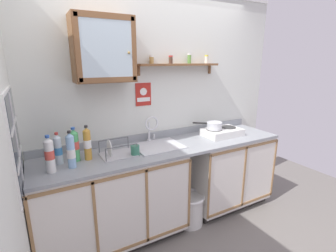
{
  "coord_description": "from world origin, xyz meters",
  "views": [
    {
      "loc": [
        -1.22,
        -1.8,
        1.82
      ],
      "look_at": [
        0.06,
        0.5,
        1.12
      ],
      "focal_mm": 26.2,
      "sensor_mm": 36.0,
      "label": 1
    }
  ],
  "objects": [
    {
      "name": "lower_cabinet_run",
      "position": [
        -0.65,
        0.38,
        0.46
      ],
      "size": [
        1.45,
        0.63,
        0.91
      ],
      "color": "black",
      "rests_on": "ground"
    },
    {
      "name": "mug",
      "position": [
        -0.42,
        0.28,
        0.99
      ],
      "size": [
        0.09,
        0.12,
        0.1
      ],
      "color": "#337259",
      "rests_on": "countertop"
    },
    {
      "name": "trash_bin",
      "position": [
        0.19,
        0.22,
        0.19
      ],
      "size": [
        0.33,
        0.33,
        0.36
      ],
      "color": "silver",
      "rests_on": "ground"
    },
    {
      "name": "back_wall",
      "position": [
        0.0,
        0.71,
        1.32
      ],
      "size": [
        3.36,
        0.07,
        2.63
      ],
      "color": "silver",
      "rests_on": "ground"
    },
    {
      "name": "backsplash",
      "position": [
        0.0,
        0.67,
        0.98
      ],
      "size": [
        2.72,
        0.02,
        0.08
      ],
      "primitive_type": "cube",
      "color": "gray",
      "rests_on": "countertop"
    },
    {
      "name": "wall_cabinet",
      "position": [
        -0.6,
        0.55,
        1.92
      ],
      "size": [
        0.55,
        0.3,
        0.59
      ],
      "color": "brown"
    },
    {
      "name": "window",
      "position": [
        -1.37,
        0.21,
        1.25
      ],
      "size": [
        0.03,
        0.68,
        0.76
      ],
      "color": "#262D38"
    },
    {
      "name": "bottle_water_clear_3",
      "position": [
        -1.08,
        0.42,
        1.07
      ],
      "size": [
        0.07,
        0.07,
        0.29
      ],
      "color": "silver",
      "rests_on": "countertop"
    },
    {
      "name": "bottle_water_blue_1",
      "position": [
        -0.99,
        0.28,
        1.09
      ],
      "size": [
        0.07,
        0.07,
        0.33
      ],
      "color": "#8CB7E0",
      "rests_on": "countertop"
    },
    {
      "name": "spice_shelf",
      "position": [
        0.27,
        0.62,
        1.79
      ],
      "size": [
        1.0,
        0.14,
        0.23
      ],
      "color": "brown"
    },
    {
      "name": "dish_rack",
      "position": [
        -0.58,
        0.37,
        0.96
      ],
      "size": [
        0.32,
        0.27,
        0.17
      ],
      "color": "#B2B2B7",
      "rests_on": "countertop"
    },
    {
      "name": "hot_plate_stove",
      "position": [
        0.75,
        0.38,
        0.98
      ],
      "size": [
        0.46,
        0.3,
        0.09
      ],
      "color": "silver",
      "rests_on": "countertop"
    },
    {
      "name": "countertop",
      "position": [
        0.0,
        0.37,
        0.92
      ],
      "size": [
        2.72,
        0.65,
        0.03
      ],
      "primitive_type": "cube",
      "color": "gray",
      "rests_on": "lower_cabinet_run"
    },
    {
      "name": "warning_sign",
      "position": [
        -0.15,
        0.68,
        1.46
      ],
      "size": [
        0.18,
        0.01,
        0.25
      ],
      "color": "#B2261E"
    },
    {
      "name": "sink",
      "position": [
        -0.12,
        0.41,
        0.92
      ],
      "size": [
        0.5,
        0.44,
        0.42
      ],
      "color": "silver",
      "rests_on": "countertop"
    },
    {
      "name": "floor",
      "position": [
        0.0,
        0.0,
        0.0
      ],
      "size": [
        5.76,
        5.76,
        0.0
      ],
      "primitive_type": "plane",
      "color": "slate",
      "rests_on": "ground"
    },
    {
      "name": "bottle_juice_amber_0",
      "position": [
        -0.84,
        0.4,
        1.09
      ],
      "size": [
        0.07,
        0.07,
        0.32
      ],
      "color": "gold",
      "rests_on": "countertop"
    },
    {
      "name": "saucepan",
      "position": [
        0.63,
        0.4,
        1.07
      ],
      "size": [
        0.3,
        0.26,
        0.09
      ],
      "color": "silver",
      "rests_on": "hot_plate_stove"
    },
    {
      "name": "bottle_opaque_white_4",
      "position": [
        -1.16,
        0.27,
        1.09
      ],
      "size": [
        0.07,
        0.07,
        0.32
      ],
      "color": "white",
      "rests_on": "countertop"
    },
    {
      "name": "side_wall_left",
      "position": [
        -1.4,
        -0.26,
        1.32
      ],
      "size": [
        0.05,
        3.48,
        2.63
      ],
      "primitive_type": "cube",
      "color": "silver",
      "rests_on": "ground"
    },
    {
      "name": "lower_cabinet_run_right",
      "position": [
        0.84,
        0.38,
        0.46
      ],
      "size": [
        1.06,
        0.63,
        0.91
      ],
      "color": "black",
      "rests_on": "ground"
    },
    {
      "name": "bottle_soda_green_2",
      "position": [
        -0.94,
        0.42,
        1.09
      ],
      "size": [
        0.08,
        0.08,
        0.32
      ],
      "color": "#4CB266",
      "rests_on": "countertop"
    }
  ]
}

